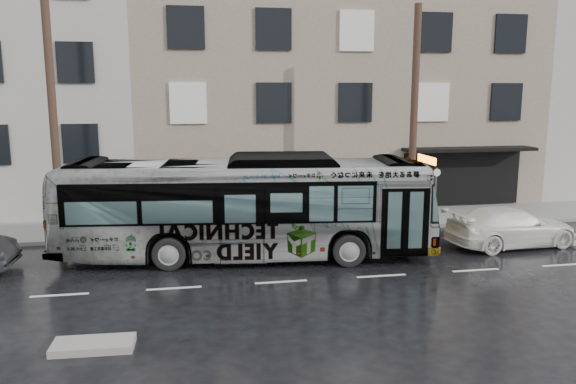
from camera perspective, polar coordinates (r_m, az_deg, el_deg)
name	(u,v)px	position (r m, az deg, el deg)	size (l,w,h in m)	color
ground	(269,258)	(19.64, -1.91, -6.74)	(120.00, 120.00, 0.00)	black
sidewalk	(253,224)	(24.31, -3.57, -3.23)	(90.00, 3.60, 0.15)	gray
building_taupe	(324,95)	(32.21, 3.68, 9.82)	(20.00, 12.00, 11.00)	gray
utility_pole_front	(414,118)	(23.75, 12.67, 7.39)	(0.30, 0.30, 9.00)	#452D22
utility_pole_rear	(53,121)	(22.45, -22.73, 6.69)	(0.30, 0.30, 9.00)	#452D22
sign_post	(435,196)	(24.57, 14.74, -0.37)	(0.06, 0.06, 2.40)	slate
bus	(246,207)	(19.40, -4.31, -1.53)	(3.00, 12.83, 3.57)	#B2B2B2
white_sedan	(511,227)	(22.57, 21.75, -3.32)	(2.04, 5.01, 1.45)	white
slush_pile	(93,345)	(13.81, -19.16, -14.48)	(1.80, 0.80, 0.18)	gray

